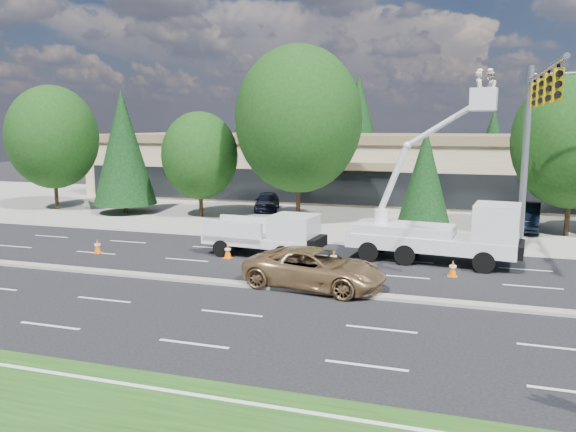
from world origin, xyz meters
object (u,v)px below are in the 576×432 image
(bucket_truck, at_px, (446,224))
(minivan, at_px, (315,268))
(signal_mast, at_px, (533,130))
(utility_pickup, at_px, (268,239))

(bucket_truck, height_order, minivan, bucket_truck)
(minivan, bearing_deg, signal_mast, -44.05)
(bucket_truck, bearing_deg, minivan, -123.67)
(minivan, bearing_deg, bucket_truck, -32.77)
(bucket_truck, xyz_separation_m, minivan, (-4.69, -5.52, -1.07))
(utility_pickup, relative_size, bucket_truck, 0.65)
(signal_mast, relative_size, bucket_truck, 1.18)
(signal_mast, height_order, minivan, signal_mast)
(bucket_truck, bearing_deg, signal_mast, 21.66)
(signal_mast, relative_size, minivan, 1.85)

